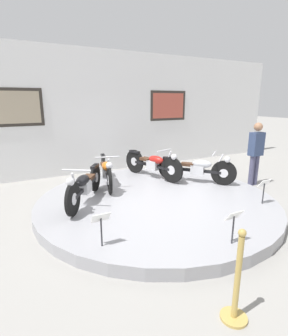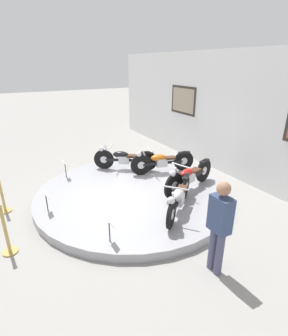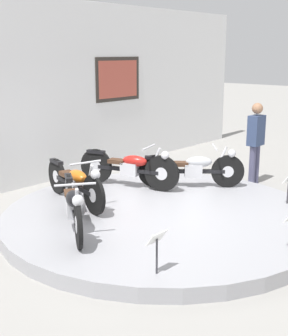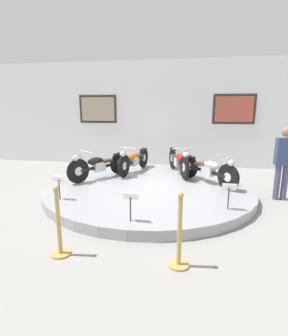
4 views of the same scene
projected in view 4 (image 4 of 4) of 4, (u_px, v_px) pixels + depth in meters
name	position (u px, v px, depth m)	size (l,w,h in m)	color
ground_plane	(149.00, 193.00, 6.49)	(60.00, 60.00, 0.00)	gray
display_platform	(149.00, 189.00, 6.47)	(4.98, 4.98, 0.20)	#99999E
back_wall	(163.00, 114.00, 9.36)	(14.00, 0.22, 3.69)	white
motorcycle_black	(99.00, 165.00, 6.99)	(1.17, 1.65, 0.79)	black
motorcycle_orange	(134.00, 160.00, 7.71)	(0.63, 1.93, 0.79)	black
motorcycle_red	(178.00, 160.00, 7.49)	(0.71, 1.94, 0.81)	black
motorcycle_silver	(208.00, 169.00, 6.53)	(1.31, 1.52, 0.78)	black
info_placard_front_left	(59.00, 182.00, 5.36)	(0.26, 0.11, 0.51)	#333338
info_placard_front_centre	(130.00, 200.00, 4.31)	(0.26, 0.11, 0.51)	#333338
info_placard_front_right	(229.00, 190.00, 4.82)	(0.26, 0.11, 0.51)	#333338
visitor_standing	(284.00, 159.00, 5.82)	(0.36, 0.22, 1.66)	#4C4C6B
stanchion_post_left_of_entry	(59.00, 232.00, 3.67)	(0.28, 0.28, 1.02)	tan
stanchion_post_right_of_entry	(179.00, 242.00, 3.40)	(0.28, 0.28, 1.02)	tan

